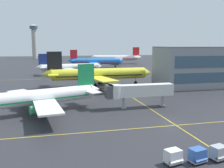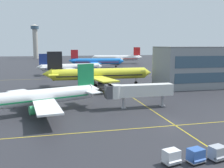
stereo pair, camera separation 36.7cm
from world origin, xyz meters
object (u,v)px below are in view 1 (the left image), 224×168
(baggage_cart_row_middle, at_px, (219,152))
(jet_bridge, at_px, (134,91))
(airliner_far_right_stand, at_px, (116,58))
(airliner_front_gate, at_px, (34,98))
(baggage_cart_row_second, at_px, (198,155))
(baggage_cart_row_leftmost, at_px, (173,156))
(airliner_second_row, at_px, (98,74))
(airliner_far_left_stand, at_px, (95,61))
(airliner_third_row, at_px, (70,67))
(control_tower, at_px, (34,39))

(baggage_cart_row_middle, distance_m, jet_bridge, 28.81)
(airliner_far_right_stand, relative_size, baggage_cart_row_middle, 14.12)
(airliner_front_gate, distance_m, jet_bridge, 22.46)
(baggage_cart_row_second, bearing_deg, baggage_cart_row_leftmost, 173.08)
(airliner_second_row, distance_m, baggage_cart_row_second, 62.64)
(airliner_front_gate, xyz_separation_m, airliner_far_left_stand, (31.99, 108.99, 0.40))
(airliner_far_left_stand, xyz_separation_m, baggage_cart_row_leftmost, (-13.93, -137.31, -2.87))
(baggage_cart_row_second, distance_m, jet_bridge, 28.86)
(airliner_third_row, distance_m, jet_bridge, 72.80)
(airliner_third_row, distance_m, control_tower, 160.71)
(control_tower, bearing_deg, baggage_cart_row_second, -82.55)
(airliner_far_left_stand, bearing_deg, baggage_cart_row_leftmost, -95.79)
(baggage_cart_row_middle, bearing_deg, airliner_front_gate, 130.33)
(airliner_far_right_stand, xyz_separation_m, baggage_cart_row_leftmost, (-35.77, -167.02, -3.31))
(airliner_second_row, xyz_separation_m, control_tower, (-32.74, 196.01, 16.74))
(baggage_cart_row_leftmost, distance_m, baggage_cart_row_second, 3.14)
(jet_bridge, bearing_deg, baggage_cart_row_second, -92.55)
(airliner_far_left_stand, xyz_separation_m, jet_bridge, (-9.54, -109.02, 0.18))
(baggage_cart_row_second, height_order, baggage_cart_row_middle, same)
(airliner_third_row, bearing_deg, baggage_cart_row_second, -85.21)
(baggage_cart_row_second, bearing_deg, baggage_cart_row_middle, 1.61)
(airliner_far_right_stand, bearing_deg, baggage_cart_row_leftmost, -102.09)
(airliner_third_row, bearing_deg, baggage_cart_row_middle, -83.45)
(baggage_cart_row_second, xyz_separation_m, baggage_cart_row_middle, (3.11, 0.09, 0.00))
(airliner_second_row, height_order, airliner_third_row, airliner_second_row)
(baggage_cart_row_middle, bearing_deg, airliner_far_right_stand, 79.98)
(airliner_second_row, height_order, airliner_far_left_stand, airliner_second_row)
(airliner_far_right_stand, distance_m, jet_bridge, 142.23)
(airliner_far_right_stand, bearing_deg, airliner_far_left_stand, -126.32)
(control_tower, bearing_deg, baggage_cart_row_middle, -81.87)
(airliner_third_row, relative_size, airliner_far_left_stand, 0.92)
(airliner_second_row, height_order, jet_bridge, airliner_second_row)
(airliner_third_row, bearing_deg, airliner_far_left_stand, 62.41)
(airliner_far_left_stand, bearing_deg, airliner_third_row, -117.59)
(airliner_far_right_stand, height_order, baggage_cart_row_leftmost, airliner_far_right_stand)
(airliner_third_row, xyz_separation_m, airliner_far_left_stand, (19.27, 36.88, 0.34))
(airliner_third_row, xyz_separation_m, baggage_cart_row_middle, (11.56, -100.73, -2.53))
(baggage_cart_row_second, relative_size, jet_bridge, 0.18)
(baggage_cart_row_second, distance_m, baggage_cart_row_middle, 3.11)
(airliner_far_left_stand, xyz_separation_m, baggage_cart_row_middle, (-7.70, -137.60, -2.87))
(airliner_third_row, xyz_separation_m, airliner_far_right_stand, (41.11, 66.59, 0.78))
(airliner_far_right_stand, height_order, baggage_cart_row_second, airliner_far_right_stand)
(baggage_cart_row_leftmost, bearing_deg, airliner_front_gate, 122.53)
(airliner_far_left_stand, relative_size, jet_bridge, 2.26)
(airliner_second_row, relative_size, baggage_cart_row_middle, 13.79)
(airliner_far_left_stand, relative_size, baggage_cart_row_leftmost, 12.69)
(baggage_cart_row_second, xyz_separation_m, jet_bridge, (1.28, 28.67, 3.05))
(airliner_far_right_stand, bearing_deg, baggage_cart_row_second, -101.04)
(airliner_second_row, height_order, airliner_far_right_stand, airliner_far_right_stand)
(airliner_third_row, distance_m, baggage_cart_row_second, 101.20)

